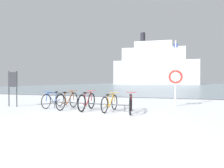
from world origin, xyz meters
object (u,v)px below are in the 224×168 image
(ferry_ship, at_px, (154,67))
(rescue_post, at_px, (176,75))
(bicycle_1, at_px, (68,101))
(bicycle_4, at_px, (131,104))
(bicycle_2, at_px, (87,101))
(info_sign, at_px, (13,83))
(bicycle_0, at_px, (53,100))
(bicycle_3, at_px, (110,103))

(ferry_ship, bearing_deg, rescue_post, -84.13)
(bicycle_1, bearing_deg, ferry_ship, 92.39)
(bicycle_4, bearing_deg, rescue_post, 55.86)
(bicycle_1, bearing_deg, bicycle_2, -4.82)
(bicycle_4, distance_m, info_sign, 6.14)
(bicycle_1, xyz_separation_m, info_sign, (-3.08, -0.10, 0.82))
(bicycle_2, height_order, bicycle_4, bicycle_2)
(bicycle_0, height_order, rescue_post, rescue_post)
(bicycle_3, height_order, rescue_post, rescue_post)
(ferry_ship, bearing_deg, bicycle_4, -85.53)
(bicycle_4, height_order, rescue_post, rescue_post)
(info_sign, distance_m, rescue_post, 8.24)
(rescue_post, bearing_deg, bicycle_0, -159.20)
(bicycle_0, relative_size, ferry_ship, 0.05)
(info_sign, bearing_deg, bicycle_4, -0.66)
(rescue_post, bearing_deg, ferry_ship, 95.87)
(bicycle_0, height_order, bicycle_2, bicycle_2)
(bicycle_1, relative_size, bicycle_4, 1.04)
(bicycle_0, relative_size, bicycle_1, 0.98)
(bicycle_0, relative_size, bicycle_3, 1.04)
(bicycle_3, xyz_separation_m, bicycle_4, (0.92, -0.08, 0.01))
(bicycle_4, xyz_separation_m, ferry_ship, (-6.41, 82.02, 7.70))
(bicycle_3, height_order, info_sign, info_sign)
(bicycle_3, bearing_deg, bicycle_2, 179.89)
(bicycle_4, xyz_separation_m, rescue_post, (1.76, 2.59, 1.23))
(bicycle_2, xyz_separation_m, bicycle_4, (1.98, -0.08, -0.02))
(bicycle_2, height_order, info_sign, info_sign)
(bicycle_1, height_order, info_sign, info_sign)
(bicycle_0, bearing_deg, bicycle_2, -9.94)
(bicycle_4, bearing_deg, bicycle_0, 173.85)
(info_sign, height_order, ferry_ship, ferry_ship)
(bicycle_0, height_order, bicycle_4, bicycle_4)
(bicycle_4, relative_size, rescue_post, 0.52)
(bicycle_2, xyz_separation_m, bicycle_3, (1.06, -0.00, -0.03))
(bicycle_1, bearing_deg, info_sign, -178.20)
(bicycle_3, distance_m, rescue_post, 3.87)
(bicycle_3, bearing_deg, ferry_ship, 93.83)
(bicycle_1, xyz_separation_m, rescue_post, (4.75, 2.42, 1.21))
(bicycle_1, relative_size, rescue_post, 0.54)
(bicycle_3, relative_size, info_sign, 0.96)
(bicycle_0, bearing_deg, bicycle_3, -6.52)
(bicycle_0, distance_m, info_sign, 2.32)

